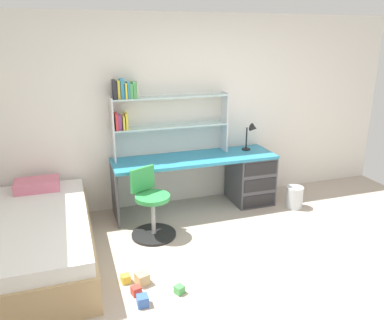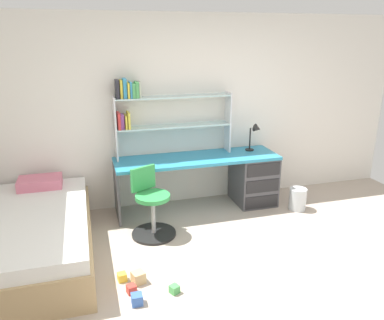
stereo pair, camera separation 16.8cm
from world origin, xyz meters
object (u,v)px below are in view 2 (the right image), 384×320
bed_platform (37,236)px  toy_block_blue_0 (137,299)px  toy_block_yellow_3 (122,277)px  toy_block_red_2 (131,289)px  swivel_chair (152,209)px  bookshelf_hutch (155,110)px  toy_block_natural_1 (138,277)px  toy_block_green_4 (174,289)px  desk (238,176)px  waste_bin (298,199)px  desk_lamp (256,133)px

bed_platform → toy_block_blue_0: bearing=-49.4°
toy_block_blue_0 → toy_block_yellow_3: toy_block_blue_0 is taller
bed_platform → toy_block_red_2: (0.86, -0.86, -0.21)m
swivel_chair → bookshelf_hutch: bearing=73.6°
toy_block_natural_1 → swivel_chair: bearing=71.7°
bed_platform → toy_block_green_4: size_ratio=27.02×
bookshelf_hutch → toy_block_green_4: 2.29m
toy_block_red_2 → toy_block_yellow_3: size_ratio=0.98×
desk → bookshelf_hutch: bearing=170.0°
swivel_chair → toy_block_natural_1: bearing=-108.3°
waste_bin → toy_block_green_4: bearing=-147.6°
bookshelf_hutch → swivel_chair: 1.27m
swivel_chair → toy_block_green_4: swivel_chair is taller
desk → toy_block_natural_1: bearing=-137.9°
toy_block_blue_0 → toy_block_yellow_3: (-0.09, 0.38, -0.01)m
desk_lamp → bookshelf_hutch: bearing=175.0°
desk_lamp → waste_bin: desk_lamp is taller
desk → desk_lamp: desk_lamp is taller
desk → waste_bin: bearing=-29.7°
toy_block_yellow_3 → toy_block_green_4: bearing=-35.8°
swivel_chair → toy_block_yellow_3: swivel_chair is taller
desk → toy_block_green_4: 2.16m
toy_block_green_4 → swivel_chair: bearing=89.8°
toy_block_red_2 → toy_block_green_4: toy_block_red_2 is taller
bed_platform → toy_block_natural_1: bed_platform is taller
toy_block_natural_1 → toy_block_red_2: (-0.08, -0.14, -0.02)m
desk → desk_lamp: (0.27, 0.07, 0.57)m
desk_lamp → toy_block_red_2: bearing=-139.7°
toy_block_natural_1 → toy_block_green_4: 0.38m
toy_block_blue_0 → toy_block_green_4: 0.35m
desk → toy_block_red_2: (-1.68, -1.57, -0.37)m
waste_bin → toy_block_natural_1: bearing=-155.8°
bookshelf_hutch → desk_lamp: bookshelf_hutch is taller
toy_block_red_2 → desk_lamp: bearing=40.3°
desk → toy_block_yellow_3: desk is taller
toy_block_yellow_3 → toy_block_natural_1: bearing=-26.6°
swivel_chair → toy_block_natural_1: (-0.30, -0.90, -0.26)m
toy_block_red_2 → toy_block_yellow_3: (-0.06, 0.21, 0.00)m
swivel_chair → bed_platform: swivel_chair is taller
desk_lamp → bed_platform: size_ratio=0.18×
bookshelf_hutch → toy_block_natural_1: bookshelf_hutch is taller
toy_block_blue_0 → toy_block_natural_1: (0.06, 0.30, 0.01)m
desk_lamp → toy_block_yellow_3: 2.64m
bookshelf_hutch → bed_platform: (-1.45, -0.90, -1.09)m
bookshelf_hutch → bed_platform: 2.03m
desk → toy_block_blue_0: 2.43m
toy_block_yellow_3 → toy_block_blue_0: bearing=-76.7°
swivel_chair → toy_block_green_4: bearing=-90.2°
waste_bin → toy_block_natural_1: (-2.30, -1.03, -0.09)m
waste_bin → toy_block_yellow_3: bearing=-158.6°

